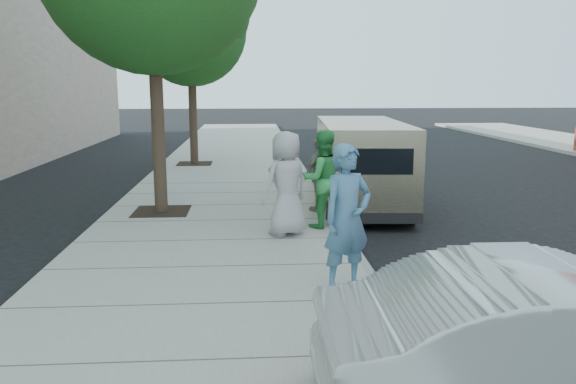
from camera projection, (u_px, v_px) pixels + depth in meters
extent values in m
plane|color=black|center=(270.00, 247.00, 10.19)|extent=(120.00, 120.00, 0.00)
cube|color=gray|center=(214.00, 244.00, 10.11)|extent=(5.00, 60.00, 0.15)
cube|color=gray|center=(348.00, 241.00, 10.27)|extent=(0.12, 60.00, 0.16)
cube|color=black|center=(162.00, 211.00, 12.36)|extent=(1.20, 1.20, 0.01)
cylinder|color=#38281E|center=(158.00, 121.00, 11.99)|extent=(0.28, 0.28, 3.96)
cube|color=black|center=(195.00, 163.00, 19.81)|extent=(1.20, 1.20, 0.01)
cylinder|color=#38281E|center=(193.00, 113.00, 19.48)|extent=(0.28, 0.28, 3.52)
sphere|color=#194C19|center=(190.00, 30.00, 18.95)|extent=(3.80, 3.80, 3.80)
sphere|color=#194C19|center=(207.00, 13.00, 18.50)|extent=(2.85, 2.85, 2.85)
sphere|color=#194C19|center=(177.00, 22.00, 19.35)|extent=(2.66, 2.66, 2.66)
cylinder|color=gray|center=(333.00, 201.00, 10.83)|extent=(0.05, 0.05, 1.05)
cube|color=gray|center=(333.00, 173.00, 10.73)|extent=(0.21, 0.09, 0.08)
cube|color=#2D2D30|center=(329.00, 166.00, 10.71)|extent=(0.13, 0.11, 0.21)
cube|color=#2D2D30|center=(338.00, 166.00, 10.69)|extent=(0.13, 0.11, 0.21)
cube|color=tan|center=(361.00, 161.00, 13.36)|extent=(2.20, 5.12, 1.84)
cube|color=tan|center=(349.00, 164.00, 16.13)|extent=(1.74, 0.63, 0.79)
cube|color=black|center=(377.00, 162.00, 10.83)|extent=(1.39, 0.12, 0.51)
cylinder|color=black|center=(323.00, 181.00, 15.13)|extent=(0.29, 0.72, 0.70)
cylinder|color=black|center=(383.00, 181.00, 15.12)|extent=(0.29, 0.72, 0.70)
cylinder|color=black|center=(332.00, 208.00, 11.79)|extent=(0.29, 0.72, 0.70)
cylinder|color=black|center=(409.00, 208.00, 11.78)|extent=(0.29, 0.72, 0.70)
imported|color=#B1B5B8|center=(573.00, 348.00, 4.74)|extent=(4.35, 1.55, 1.43)
imported|color=teal|center=(347.00, 218.00, 7.48)|extent=(0.86, 0.74, 1.99)
imported|color=green|center=(322.00, 179.00, 10.86)|extent=(1.04, 0.87, 1.90)
imported|color=#ACABAE|center=(286.00, 184.00, 10.27)|extent=(1.12, 1.03, 1.93)
imported|color=gray|center=(321.00, 174.00, 12.27)|extent=(1.00, 0.90, 1.63)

